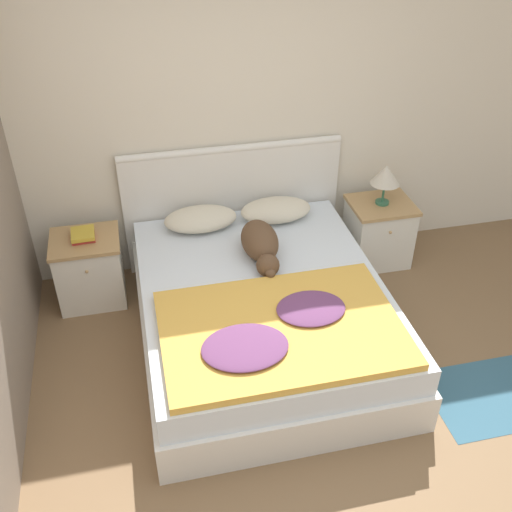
{
  "coord_description": "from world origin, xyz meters",
  "views": [
    {
      "loc": [
        -0.69,
        -2.1,
        2.99
      ],
      "look_at": [
        0.07,
        1.21,
        0.6
      ],
      "focal_mm": 42.0,
      "sensor_mm": 36.0,
      "label": 1
    }
  ],
  "objects_px": {
    "dog": "(261,244)",
    "book_stack": "(83,235)",
    "bed": "(263,314)",
    "pillow_left": "(201,219)",
    "nightstand_left": "(90,269)",
    "table_lamp": "(386,175)",
    "nightstand_right": "(378,232)",
    "pillow_right": "(276,210)"
  },
  "relations": [
    {
      "from": "pillow_left",
      "to": "book_stack",
      "type": "distance_m",
      "value": 0.88
    },
    {
      "from": "book_stack",
      "to": "nightstand_left",
      "type": "bearing_deg",
      "value": -81.87
    },
    {
      "from": "bed",
      "to": "pillow_right",
      "type": "relative_size",
      "value": 3.69
    },
    {
      "from": "nightstand_left",
      "to": "nightstand_right",
      "type": "bearing_deg",
      "value": 0.0
    },
    {
      "from": "pillow_left",
      "to": "pillow_right",
      "type": "bearing_deg",
      "value": 0.0
    },
    {
      "from": "nightstand_left",
      "to": "pillow_left",
      "type": "bearing_deg",
      "value": 2.97
    },
    {
      "from": "nightstand_left",
      "to": "nightstand_right",
      "type": "distance_m",
      "value": 2.35
    },
    {
      "from": "bed",
      "to": "dog",
      "type": "relative_size",
      "value": 3.21
    },
    {
      "from": "nightstand_right",
      "to": "pillow_right",
      "type": "xyz_separation_m",
      "value": [
        -0.88,
        0.05,
        0.3
      ]
    },
    {
      "from": "bed",
      "to": "nightstand_left",
      "type": "relative_size",
      "value": 3.73
    },
    {
      "from": "dog",
      "to": "book_stack",
      "type": "xyz_separation_m",
      "value": [
        -1.24,
        0.45,
        -0.03
      ]
    },
    {
      "from": "dog",
      "to": "table_lamp",
      "type": "height_order",
      "value": "table_lamp"
    },
    {
      "from": "bed",
      "to": "table_lamp",
      "type": "height_order",
      "value": "table_lamp"
    },
    {
      "from": "bed",
      "to": "pillow_left",
      "type": "xyz_separation_m",
      "value": [
        -0.3,
        0.81,
        0.33
      ]
    },
    {
      "from": "pillow_left",
      "to": "table_lamp",
      "type": "height_order",
      "value": "table_lamp"
    },
    {
      "from": "dog",
      "to": "book_stack",
      "type": "height_order",
      "value": "dog"
    },
    {
      "from": "pillow_left",
      "to": "book_stack",
      "type": "height_order",
      "value": "pillow_left"
    },
    {
      "from": "bed",
      "to": "nightstand_left",
      "type": "distance_m",
      "value": 1.4
    },
    {
      "from": "nightstand_right",
      "to": "book_stack",
      "type": "bearing_deg",
      "value": 179.69
    },
    {
      "from": "pillow_left",
      "to": "dog",
      "type": "relative_size",
      "value": 0.87
    },
    {
      "from": "nightstand_left",
      "to": "dog",
      "type": "height_order",
      "value": "dog"
    },
    {
      "from": "bed",
      "to": "nightstand_right",
      "type": "distance_m",
      "value": 1.4
    },
    {
      "from": "dog",
      "to": "nightstand_left",
      "type": "bearing_deg",
      "value": 160.42
    },
    {
      "from": "table_lamp",
      "to": "book_stack",
      "type": "bearing_deg",
      "value": 179.77
    },
    {
      "from": "pillow_left",
      "to": "pillow_right",
      "type": "height_order",
      "value": "same"
    },
    {
      "from": "nightstand_right",
      "to": "pillow_left",
      "type": "bearing_deg",
      "value": 178.23
    },
    {
      "from": "table_lamp",
      "to": "nightstand_right",
      "type": "bearing_deg",
      "value": -90.0
    },
    {
      "from": "nightstand_left",
      "to": "nightstand_right",
      "type": "relative_size",
      "value": 1.0
    },
    {
      "from": "pillow_right",
      "to": "nightstand_right",
      "type": "bearing_deg",
      "value": -2.97
    },
    {
      "from": "pillow_left",
      "to": "book_stack",
      "type": "bearing_deg",
      "value": -177.87
    },
    {
      "from": "dog",
      "to": "book_stack",
      "type": "distance_m",
      "value": 1.32
    },
    {
      "from": "nightstand_right",
      "to": "table_lamp",
      "type": "relative_size",
      "value": 1.64
    },
    {
      "from": "bed",
      "to": "dog",
      "type": "xyz_separation_m",
      "value": [
        0.06,
        0.33,
        0.37
      ]
    },
    {
      "from": "nightstand_left",
      "to": "book_stack",
      "type": "distance_m",
      "value": 0.3
    },
    {
      "from": "bed",
      "to": "pillow_left",
      "type": "bearing_deg",
      "value": 110.14
    },
    {
      "from": "dog",
      "to": "table_lamp",
      "type": "distance_m",
      "value": 1.21
    },
    {
      "from": "dog",
      "to": "bed",
      "type": "bearing_deg",
      "value": -100.89
    },
    {
      "from": "book_stack",
      "to": "table_lamp",
      "type": "relative_size",
      "value": 0.58
    },
    {
      "from": "bed",
      "to": "pillow_right",
      "type": "height_order",
      "value": "pillow_right"
    },
    {
      "from": "bed",
      "to": "nightstand_right",
      "type": "xyz_separation_m",
      "value": [
        1.18,
        0.77,
        0.03
      ]
    },
    {
      "from": "nightstand_right",
      "to": "dog",
      "type": "bearing_deg",
      "value": -158.4
    },
    {
      "from": "nightstand_left",
      "to": "pillow_left",
      "type": "relative_size",
      "value": 0.99
    }
  ]
}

